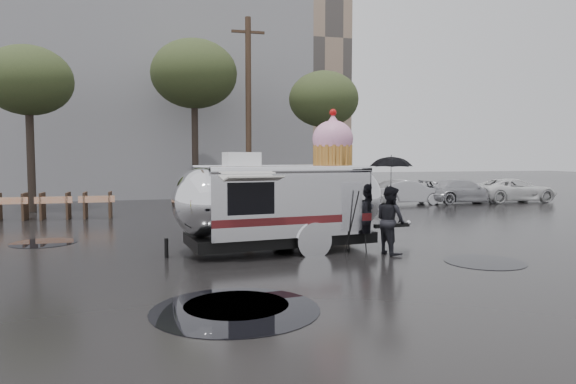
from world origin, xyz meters
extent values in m
plane|color=black|center=(0.00, 0.00, 0.00)|extent=(120.00, 120.00, 0.00)
cylinder|color=black|center=(0.50, 5.08, 0.01)|extent=(2.77, 2.77, 0.01)
cylinder|color=black|center=(5.23, -0.86, 0.01)|extent=(1.75, 1.75, 0.01)
cylinder|color=black|center=(-0.63, -2.77, 0.01)|extent=(1.67, 1.67, 0.01)
cylinder|color=black|center=(-0.68, -3.03, 0.01)|extent=(2.61, 2.61, 0.01)
cylinder|color=black|center=(-4.85, 4.31, 0.01)|extent=(1.72, 1.72, 0.01)
cube|color=slate|center=(-4.00, 24.00, 6.50)|extent=(22.00, 12.00, 13.00)
cylinder|color=#473323|center=(2.50, 14.00, 4.50)|extent=(0.28, 0.28, 9.00)
cube|color=#473323|center=(2.50, 14.00, 8.30)|extent=(1.60, 0.12, 0.12)
cylinder|color=#382D26|center=(-7.00, 13.00, 2.93)|extent=(0.32, 0.32, 5.85)
ellipsoid|color=#2E3A1F|center=(-7.00, 13.00, 5.52)|extent=(3.64, 3.64, 2.86)
cylinder|color=#382D26|center=(0.00, 15.00, 3.38)|extent=(0.32, 0.32, 6.75)
ellipsoid|color=#2E3A1F|center=(0.00, 15.00, 6.38)|extent=(4.20, 4.20, 3.30)
cylinder|color=#382D26|center=(6.00, 13.00, 2.70)|extent=(0.32, 0.32, 5.40)
ellipsoid|color=#2E3A1F|center=(6.00, 13.00, 5.10)|extent=(3.36, 3.36, 2.64)
cube|color=#473323|center=(-6.60, 10.00, 0.50)|extent=(0.08, 0.80, 1.00)
cube|color=#E5590C|center=(-7.05, 9.62, 0.75)|extent=(1.30, 0.04, 0.25)
cube|color=#473323|center=(-6.00, 10.00, 0.50)|extent=(0.08, 0.80, 1.00)
cube|color=#473323|center=(-5.10, 10.00, 0.50)|extent=(0.08, 0.80, 1.00)
cube|color=#E5590C|center=(-5.55, 9.62, 0.75)|extent=(1.30, 0.04, 0.25)
cube|color=#473323|center=(-4.50, 10.00, 0.50)|extent=(0.08, 0.80, 1.00)
cube|color=#473323|center=(-3.60, 10.00, 0.50)|extent=(0.08, 0.80, 1.00)
cube|color=#E5590C|center=(-4.05, 9.62, 0.75)|extent=(1.30, 0.04, 0.25)
imported|color=silver|center=(7.00, 12.00, 0.70)|extent=(4.00, 1.80, 1.40)
imported|color=#B2B2B7|center=(10.00, 12.00, 0.70)|extent=(4.00, 1.80, 1.40)
imported|color=#B2B2B7|center=(13.00, 12.00, 0.72)|extent=(4.20, 1.80, 1.44)
imported|color=silver|center=(16.00, 12.00, 0.75)|extent=(4.40, 1.90, 1.50)
cube|color=silver|center=(1.16, 1.74, 1.28)|extent=(4.25, 2.60, 1.64)
ellipsoid|color=silver|center=(3.15, 2.00, 1.28)|extent=(1.63, 2.26, 1.64)
ellipsoid|color=silver|center=(-0.83, 1.48, 1.28)|extent=(1.63, 2.26, 1.64)
cube|color=black|center=(1.16, 1.74, 0.32)|extent=(4.76, 2.40, 0.27)
cylinder|color=black|center=(1.74, 0.87, 0.32)|extent=(0.66, 0.28, 0.64)
cylinder|color=black|center=(1.49, 2.73, 0.32)|extent=(0.66, 0.28, 0.64)
cylinder|color=silver|center=(1.75, 0.74, 0.36)|extent=(0.88, 0.20, 0.88)
cube|color=black|center=(4.42, 2.16, 0.46)|extent=(1.10, 0.25, 0.11)
sphere|color=silver|center=(4.96, 2.23, 0.50)|extent=(0.16, 0.16, 0.15)
cylinder|color=black|center=(-1.64, 1.38, 0.23)|extent=(0.10, 0.10, 0.46)
cube|color=#501316|center=(1.30, 0.71, 0.87)|extent=(3.98, 0.55, 0.18)
cube|color=#501316|center=(1.03, 2.78, 0.87)|extent=(3.98, 0.55, 0.18)
cube|color=black|center=(0.21, 0.55, 1.41)|extent=(1.09, 0.17, 0.73)
cube|color=beige|center=(0.24, 0.33, 1.87)|extent=(1.32, 0.61, 0.13)
cube|color=silver|center=(2.75, 0.88, 1.14)|extent=(0.55, 0.10, 1.19)
cube|color=white|center=(0.17, 1.61, 2.28)|extent=(0.89, 0.69, 0.35)
cylinder|color=#C28339|center=(2.61, 1.93, 2.37)|extent=(1.06, 1.06, 0.55)
ellipsoid|color=#ECA0C5|center=(2.61, 1.93, 2.81)|extent=(1.19, 1.19, 0.95)
cone|color=#ECA0C5|center=(2.61, 1.93, 3.28)|extent=(0.51, 0.51, 0.36)
sphere|color=red|center=(2.61, 1.93, 3.48)|extent=(0.20, 0.20, 0.18)
imported|color=black|center=(3.59, 0.53, 0.82)|extent=(0.58, 0.86, 1.64)
imported|color=black|center=(3.59, 0.53, 1.97)|extent=(1.23, 1.23, 0.84)
cylinder|color=black|center=(3.59, 0.53, 0.83)|extent=(0.02, 0.02, 1.65)
cylinder|color=black|center=(3.14, 1.05, 0.76)|extent=(0.04, 0.35, 1.54)
cylinder|color=black|center=(2.73, 1.29, 0.76)|extent=(0.31, 0.19, 1.54)
cylinder|color=black|center=(2.73, 0.82, 0.76)|extent=(0.31, 0.20, 1.54)
cube|color=black|center=(2.87, 1.05, 1.54)|extent=(0.13, 0.11, 0.11)
camera|label=1|loc=(-1.80, -10.72, 2.36)|focal=32.00mm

